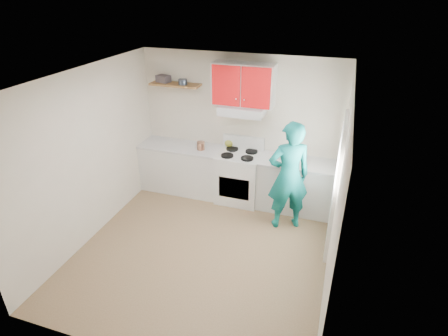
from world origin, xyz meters
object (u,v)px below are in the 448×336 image
(stove, at_px, (239,177))
(crock, at_px, (201,146))
(kettle, at_px, (229,143))
(person, at_px, (289,176))
(tin, at_px, (183,82))

(stove, bearing_deg, crock, -178.69)
(kettle, distance_m, person, 1.47)
(tin, bearing_deg, stove, -7.66)
(stove, bearing_deg, tin, 172.34)
(stove, relative_size, kettle, 5.45)
(kettle, height_order, crock, crock)
(person, bearing_deg, tin, -43.27)
(crock, xyz_separation_m, person, (1.68, -0.53, -0.07))
(tin, relative_size, crock, 0.91)
(tin, xyz_separation_m, crock, (0.37, -0.16, -1.10))
(stove, bearing_deg, person, -29.53)
(tin, height_order, crock, tin)
(kettle, xyz_separation_m, crock, (-0.45, -0.28, -0.01))
(stove, relative_size, tin, 5.97)
(stove, distance_m, kettle, 0.65)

